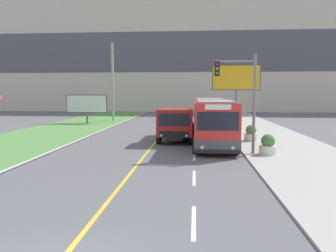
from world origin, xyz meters
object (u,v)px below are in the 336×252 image
Objects in this scene: dump_truck at (176,124)px; planter_round_second at (251,134)px; city_bus at (212,120)px; planter_round_near at (268,145)px; traffic_light_mast at (242,91)px; utility_pole_far at (113,82)px; billboard_small at (87,104)px; billboard_large at (236,79)px.

dump_truck reaches higher than planter_round_second.
planter_round_near is at bearing -61.74° from city_bus.
utility_pole_far is at bearing 121.14° from traffic_light_mast.
planter_round_second is at bearing -37.88° from billboard_small.
billboard_small is at bearing 142.12° from planter_round_second.
traffic_light_mast reaches higher than dump_truck.
dump_truck is 19.15m from billboard_large.
billboard_small is 20.37m from planter_round_second.
billboard_small is (-17.05, -4.89, -2.94)m from billboard_large.
billboard_large reaches higher than billboard_small.
billboard_small is 4.14× the size of planter_round_near.
planter_round_second is (-0.06, 5.10, 0.01)m from planter_round_near.
billboard_small is at bearing -163.99° from billboard_large.
traffic_light_mast is at bearing -105.59° from planter_round_second.
dump_truck is at bearing -169.46° from city_bus.
planter_round_second is (13.84, -15.67, -4.14)m from utility_pole_far.
planter_round_near is (16.09, -17.56, -1.59)m from billboard_small.
billboard_small is at bearing 132.49° from planter_round_near.
utility_pole_far is at bearing 123.81° from planter_round_near.
billboard_small is at bearing -124.32° from utility_pole_far.
billboard_small is (-10.73, 12.76, 0.94)m from dump_truck.
dump_truck is 5.47× the size of planter_round_second.
billboard_large is at bearing 6.50° from utility_pole_far.
billboard_large is 6.06× the size of planter_round_near.
billboard_small is (-14.64, 17.43, -1.40)m from traffic_light_mast.
dump_truck is 5.54× the size of planter_round_near.
planter_round_second is (-1.03, -17.36, -4.52)m from billboard_large.
utility_pole_far reaches higher than planter_round_near.
planter_round_near is at bearing -47.51° from billboard_small.
dump_truck is 7.23m from planter_round_near.
planter_round_near is (2.83, -5.27, -0.95)m from city_bus.
utility_pole_far is 1.68× the size of traffic_light_mast.
city_bus is 6.06m from planter_round_near.
utility_pole_far reaches higher than billboard_small.
billboard_large is at bearing 87.54° from planter_round_near.
billboard_large is (14.87, 1.69, 0.37)m from utility_pole_far.
traffic_light_mast is 22.80m from billboard_small.
billboard_small is at bearing 130.05° from traffic_light_mast.
utility_pole_far is 1.37× the size of billboard_large.
traffic_light_mast is at bearing -74.88° from city_bus.
billboard_large reaches higher than dump_truck.
dump_truck is at bearing -176.81° from planter_round_second.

